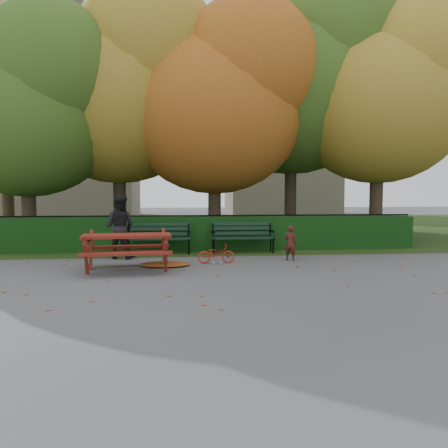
{
  "coord_description": "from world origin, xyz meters",
  "views": [
    {
      "loc": [
        -0.74,
        -8.73,
        1.71
      ],
      "look_at": [
        0.32,
        1.38,
        1.0
      ],
      "focal_mm": 35.0,
      "sensor_mm": 36.0,
      "label": 1
    }
  ],
  "objects": [
    {
      "name": "tree_a",
      "position": [
        -5.19,
        5.58,
        4.52
      ],
      "size": [
        5.88,
        5.6,
        7.48
      ],
      "color": "#32241A",
      "rests_on": "ground"
    },
    {
      "name": "ground",
      "position": [
        0.0,
        0.0,
        0.0
      ],
      "size": [
        90.0,
        90.0,
        0.0
      ],
      "primitive_type": "plane",
      "color": "slate",
      "rests_on": "ground"
    },
    {
      "name": "bench_right",
      "position": [
        1.1,
        3.7,
        0.52
      ],
      "size": [
        1.8,
        0.57,
        0.88
      ],
      "color": "black",
      "rests_on": "ground"
    },
    {
      "name": "picnic_table",
      "position": [
        -1.87,
        1.02,
        0.63
      ],
      "size": [
        2.02,
        1.68,
        0.93
      ],
      "rotation": [
        0.0,
        0.0,
        0.08
      ],
      "color": "maroon",
      "rests_on": "ground"
    },
    {
      "name": "building_left",
      "position": [
        -9.0,
        26.0,
        7.5
      ],
      "size": [
        10.0,
        7.0,
        15.0
      ],
      "primitive_type": "cube",
      "color": "#B3A58E",
      "rests_on": "ground"
    },
    {
      "name": "tree_d",
      "position": [
        3.88,
        7.23,
        5.98
      ],
      "size": [
        7.14,
        6.8,
        9.58
      ],
      "color": "#32241A",
      "rests_on": "ground"
    },
    {
      "name": "building_right",
      "position": [
        8.0,
        28.0,
        6.0
      ],
      "size": [
        9.0,
        6.0,
        12.0
      ],
      "primitive_type": "cube",
      "color": "#B3A58E",
      "rests_on": "ground"
    },
    {
      "name": "adult",
      "position": [
        -2.28,
        2.9,
        0.84
      ],
      "size": [
        0.97,
        0.86,
        1.67
      ],
      "primitive_type": "imported",
      "rotation": [
        0.0,
        0.0,
        2.82
      ],
      "color": "black",
      "rests_on": "ground"
    },
    {
      "name": "tree_b",
      "position": [
        -2.44,
        6.75,
        5.4
      ],
      "size": [
        6.72,
        6.4,
        8.79
      ],
      "color": "#32241A",
      "rests_on": "ground"
    },
    {
      "name": "grass_strip",
      "position": [
        0.0,
        14.0,
        0.01
      ],
      "size": [
        90.0,
        90.0,
        0.0
      ],
      "primitive_type": "plane",
      "color": "#203611",
      "rests_on": "ground"
    },
    {
      "name": "hedge",
      "position": [
        0.0,
        4.5,
        0.5
      ],
      "size": [
        13.0,
        0.9,
        1.0
      ],
      "primitive_type": "cube",
      "color": "black",
      "rests_on": "ground"
    },
    {
      "name": "leaf_scatter",
      "position": [
        0.0,
        0.3,
        0.01
      ],
      "size": [
        9.0,
        5.7,
        0.01
      ],
      "primitive_type": null,
      "color": "brown",
      "rests_on": "ground"
    },
    {
      "name": "child",
      "position": [
        2.11,
        2.13,
        0.45
      ],
      "size": [
        0.39,
        0.33,
        0.9
      ],
      "primitive_type": "imported",
      "rotation": [
        0.0,
        0.0,
        2.71
      ],
      "color": "#431B15",
      "rests_on": "ground"
    },
    {
      "name": "tree_f",
      "position": [
        -7.13,
        9.24,
        5.69
      ],
      "size": [
        6.93,
        6.6,
        9.19
      ],
      "color": "#32241A",
      "rests_on": "ground"
    },
    {
      "name": "leaf_pile",
      "position": [
        -1.06,
        1.59,
        0.04
      ],
      "size": [
        1.39,
        1.17,
        0.08
      ],
      "primitive_type": "ellipsoid",
      "rotation": [
        0.0,
        0.0,
        -0.34
      ],
      "color": "brown",
      "rests_on": "ground"
    },
    {
      "name": "tree_g",
      "position": [
        8.33,
        9.76,
        5.37
      ],
      "size": [
        6.3,
        6.0,
        8.55
      ],
      "color": "#32241A",
      "rests_on": "ground"
    },
    {
      "name": "bench_left",
      "position": [
        -1.3,
        3.7,
        0.52
      ],
      "size": [
        1.8,
        0.57,
        0.88
      ],
      "color": "black",
      "rests_on": "ground"
    },
    {
      "name": "tree_c",
      "position": [
        0.83,
        5.96,
        4.82
      ],
      "size": [
        6.3,
        6.0,
        8.0
      ],
      "color": "#32241A",
      "rests_on": "ground"
    },
    {
      "name": "tree_e",
      "position": [
        6.52,
        5.77,
        5.08
      ],
      "size": [
        6.09,
        5.8,
        8.16
      ],
      "color": "#32241A",
      "rests_on": "ground"
    },
    {
      "name": "bicycle",
      "position": [
        0.18,
        1.85,
        0.24
      ],
      "size": [
        0.91,
        0.34,
        0.47
      ],
      "primitive_type": "imported",
      "rotation": [
        0.0,
        0.0,
        1.6
      ],
      "color": "red",
      "rests_on": "ground"
    },
    {
      "name": "iron_fence",
      "position": [
        0.0,
        5.3,
        0.54
      ],
      "size": [
        14.0,
        0.04,
        1.02
      ],
      "color": "black",
      "rests_on": "ground"
    }
  ]
}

